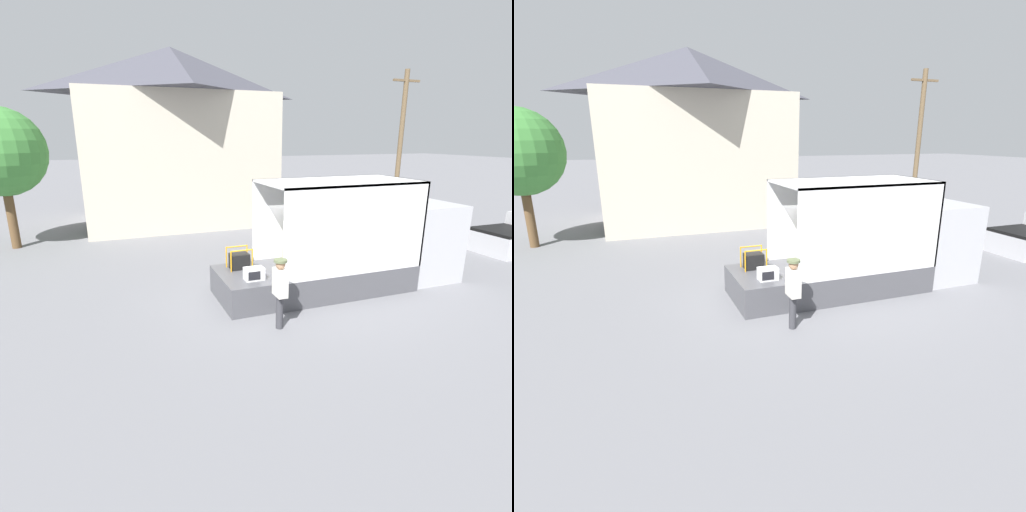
# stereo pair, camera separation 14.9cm
# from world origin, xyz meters

# --- Properties ---
(ground_plane) EXTENTS (160.00, 160.00, 0.00)m
(ground_plane) POSITION_xyz_m (0.00, 0.00, 0.00)
(ground_plane) COLOR slate
(box_truck) EXTENTS (6.36, 2.33, 3.30)m
(box_truck) POSITION_xyz_m (3.79, 0.00, 1.02)
(box_truck) COLOR #B2B2B7
(box_truck) RESTS_ON ground
(tailgate_deck) EXTENTS (1.39, 2.21, 0.81)m
(tailgate_deck) POSITION_xyz_m (-0.70, 0.00, 0.41)
(tailgate_deck) COLOR #4C4C51
(tailgate_deck) RESTS_ON ground
(microwave) EXTENTS (0.52, 0.35, 0.34)m
(microwave) POSITION_xyz_m (-0.58, -0.54, 0.98)
(microwave) COLOR white
(microwave) RESTS_ON tailgate_deck
(portable_generator) EXTENTS (0.68, 0.50, 0.62)m
(portable_generator) POSITION_xyz_m (-0.63, 0.51, 1.04)
(portable_generator) COLOR black
(portable_generator) RESTS_ON tailgate_deck
(worker_person) EXTENTS (0.32, 0.44, 1.76)m
(worker_person) POSITION_xyz_m (-0.43, -1.91, 1.08)
(worker_person) COLOR #38383D
(worker_person) RESTS_ON ground
(house_backdrop) EXTENTS (9.80, 7.64, 8.84)m
(house_backdrop) POSITION_xyz_m (-0.36, 12.32, 4.51)
(house_backdrop) COLOR beige
(house_backdrop) RESTS_ON ground
(utility_pole) EXTENTS (1.80, 0.28, 8.15)m
(utility_pole) POSITION_xyz_m (12.52, 9.89, 4.23)
(utility_pole) COLOR brown
(utility_pole) RESTS_ON ground
(street_tree) EXTENTS (3.47, 3.47, 5.66)m
(street_tree) POSITION_xyz_m (-7.83, 8.73, 3.90)
(street_tree) COLOR brown
(street_tree) RESTS_ON ground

